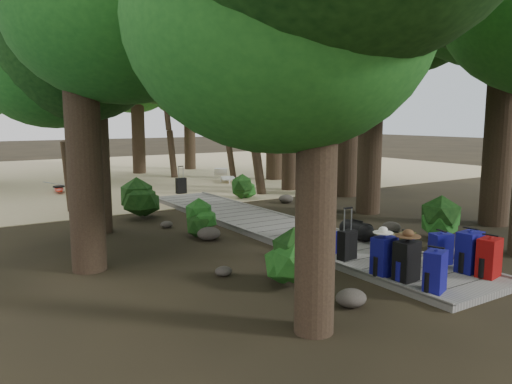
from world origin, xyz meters
TOP-DOWN VIEW (x-y plane):
  - ground at (0.00, 0.00)m, footprint 120.00×120.00m
  - sand_beach at (0.00, 16.00)m, footprint 40.00×22.00m
  - boardwalk at (0.00, 1.00)m, footprint 2.00×12.00m
  - backpack_left_a at (-0.73, -4.46)m, footprint 0.46×0.40m
  - backpack_left_b at (-0.68, -3.85)m, footprint 0.44×0.33m
  - backpack_left_c at (-0.78, -3.44)m, footprint 0.43×0.33m
  - backpack_left_d at (-0.65, -1.80)m, footprint 0.39×0.33m
  - backpack_right_a at (0.68, -4.47)m, footprint 0.47×0.37m
  - backpack_right_b at (0.65, -4.12)m, footprint 0.47×0.35m
  - backpack_right_c at (0.63, -3.53)m, footprint 0.43×0.35m
  - backpack_right_d at (0.65, -2.71)m, footprint 0.36×0.29m
  - duffel_right_khaki at (0.67, -2.34)m, footprint 0.51×0.64m
  - duffel_right_black at (0.68, -1.26)m, footprint 0.46×0.68m
  - suitcase_on_boardwalk at (-0.63, -2.35)m, footprint 0.39×0.25m
  - lone_suitcase_on_sand at (0.48, 7.86)m, footprint 0.39×0.24m
  - hat_brown at (-0.64, -3.82)m, footprint 0.43×0.43m
  - hat_white at (-0.82, -3.43)m, footprint 0.34×0.34m
  - kayak at (-3.33, 10.71)m, footprint 1.08×3.20m
  - sun_lounger at (3.66, 9.85)m, footprint 1.28×1.90m
  - tree_right_b at (5.27, -1.69)m, footprint 5.99×5.99m
  - tree_right_c at (3.66, 1.34)m, footprint 5.88×5.88m
  - tree_right_d at (5.41, 4.23)m, footprint 6.75×6.75m
  - tree_right_e at (4.53, 6.53)m, footprint 4.59×4.59m
  - tree_right_f at (6.00, 9.65)m, footprint 6.24×6.24m
  - tree_left_a at (-3.11, -4.38)m, footprint 4.58×4.58m
  - tree_left_b at (-4.91, 0.04)m, footprint 5.03×5.03m
  - tree_left_c at (-3.83, 3.07)m, footprint 4.37×4.37m
  - tree_back_a at (-1.58, 14.57)m, footprint 5.19×5.19m
  - tree_back_b at (1.60, 15.52)m, footprint 5.30×5.30m
  - tree_back_c at (4.71, 16.02)m, footprint 4.89×4.89m
  - palm_right_a at (3.13, 6.44)m, footprint 4.76×4.76m
  - palm_right_b at (4.53, 11.18)m, footprint 3.86×3.86m
  - palm_right_c at (2.59, 13.03)m, footprint 4.25×4.25m
  - palm_left_a at (-4.03, 6.30)m, footprint 4.10×4.10m
  - rock_left_a at (-2.06, -3.99)m, footprint 0.49×0.44m
  - rock_left_b at (-2.96, -1.64)m, footprint 0.32×0.29m
  - rock_left_c at (-1.95, 0.90)m, footprint 0.56×0.50m
  - rock_left_d at (-2.26, 2.68)m, footprint 0.32×0.29m
  - rock_right_a at (1.55, -3.08)m, footprint 0.38×0.34m
  - rock_right_b at (2.22, -0.89)m, footprint 0.50×0.45m
  - rock_right_c at (1.57, 1.55)m, footprint 0.34×0.30m
  - rock_right_d at (2.62, 4.10)m, footprint 0.51×0.46m
  - shrub_left_a at (-2.14, -2.72)m, footprint 0.94×0.94m
  - shrub_left_b at (-1.83, 1.40)m, footprint 0.82×0.82m
  - shrub_left_c at (-2.41, 4.24)m, footprint 1.18×1.18m
  - shrub_right_a at (2.57, -2.08)m, footprint 1.11×1.11m
  - shrub_right_b at (2.36, 2.14)m, footprint 1.44×1.44m
  - shrub_right_c at (1.83, 5.62)m, footprint 0.88×0.88m

SIDE VIEW (x-z plane):
  - ground at x=0.00m, z-range 0.00..0.00m
  - sand_beach at x=0.00m, z-range 0.00..0.02m
  - boardwalk at x=0.00m, z-range 0.00..0.12m
  - rock_left_b at x=-2.96m, z-range 0.00..0.17m
  - rock_left_d at x=-2.26m, z-range 0.00..0.18m
  - rock_right_c at x=1.57m, z-range 0.00..0.18m
  - rock_right_a at x=1.55m, z-range 0.00..0.21m
  - rock_left_a at x=-2.06m, z-range 0.00..0.27m
  - rock_right_b at x=2.22m, z-range 0.00..0.28m
  - rock_right_d at x=2.62m, z-range 0.00..0.28m
  - rock_left_c at x=-1.95m, z-range 0.00..0.31m
  - kayak at x=-3.33m, z-range 0.02..0.33m
  - duffel_right_khaki at x=0.67m, z-range 0.12..0.49m
  - lone_suitcase_on_sand at x=0.48m, z-range 0.02..0.61m
  - sun_lounger at x=3.66m, z-range 0.02..0.61m
  - duffel_right_black at x=0.68m, z-range 0.12..0.53m
  - backpack_right_d at x=0.65m, z-range 0.12..0.61m
  - shrub_left_b at x=-1.83m, z-range 0.00..0.73m
  - backpack_left_d at x=-0.65m, z-range 0.12..0.63m
  - shrub_right_c at x=1.83m, z-range 0.00..0.79m
  - suitcase_on_boardwalk at x=-0.63m, z-range 0.12..0.69m
  - shrub_left_a at x=-2.14m, z-range 0.00..0.85m
  - backpack_right_c at x=0.63m, z-range 0.12..0.77m
  - backpack_left_a at x=-0.73m, z-range 0.12..0.85m
  - backpack_right_a at x=0.68m, z-range 0.12..0.87m
  - backpack_left_b at x=-0.68m, z-range 0.12..0.87m
  - shrub_right_a at x=2.57m, z-range 0.00..1.00m
  - backpack_left_c at x=-0.78m, z-range 0.12..0.88m
  - backpack_right_b at x=0.65m, z-range 0.12..0.92m
  - shrub_left_c at x=-2.41m, z-range 0.00..1.07m
  - shrub_right_b at x=2.36m, z-range 0.00..1.30m
  - hat_white at x=-0.82m, z-range 0.88..0.99m
  - hat_brown at x=-0.64m, z-range 0.87..1.00m
  - palm_left_a at x=-4.03m, z-range 0.00..6.53m
  - palm_right_c at x=2.59m, z-range 0.00..6.76m
  - palm_right_b at x=4.53m, z-range 0.00..7.46m
  - tree_left_c at x=-3.83m, z-range 0.00..7.60m
  - tree_left_a at x=-3.11m, z-range 0.00..7.63m
  - palm_right_a at x=3.13m, z-range 0.00..8.11m
  - tree_right_e at x=4.53m, z-range 0.00..8.26m
  - tree_back_c at x=4.71m, z-range 0.00..8.80m
  - tree_back_a at x=-1.58m, z-range 0.00..8.98m
  - tree_left_b at x=-4.91m, z-range 0.00..9.05m
  - tree_back_b at x=1.60m, z-range 0.00..9.46m
  - tree_right_c at x=3.66m, z-range 0.00..10.17m
  - tree_right_b at x=5.27m, z-range 0.00..10.70m
  - tree_right_f at x=6.00m, z-range 0.00..11.14m
  - tree_right_d at x=5.41m, z-range 0.00..12.38m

